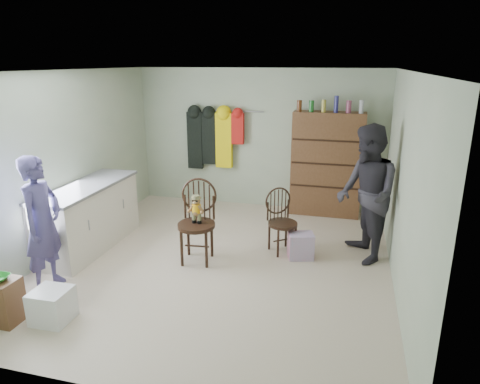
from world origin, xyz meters
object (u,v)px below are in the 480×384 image
(chair_front, at_px, (197,216))
(chair_far, at_px, (281,218))
(counter, at_px, (89,216))
(dresser, at_px, (327,164))

(chair_front, relative_size, chair_far, 1.23)
(counter, distance_m, dresser, 3.96)
(counter, relative_size, chair_front, 1.66)
(chair_front, xyz_separation_m, chair_far, (1.04, 0.57, -0.14))
(chair_far, bearing_deg, chair_front, 172.14)
(counter, height_order, chair_front, chair_front)
(counter, xyz_separation_m, chair_front, (1.66, 0.00, 0.16))
(chair_front, bearing_deg, counter, 173.75)
(counter, distance_m, chair_front, 1.67)
(chair_front, distance_m, chair_far, 1.19)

